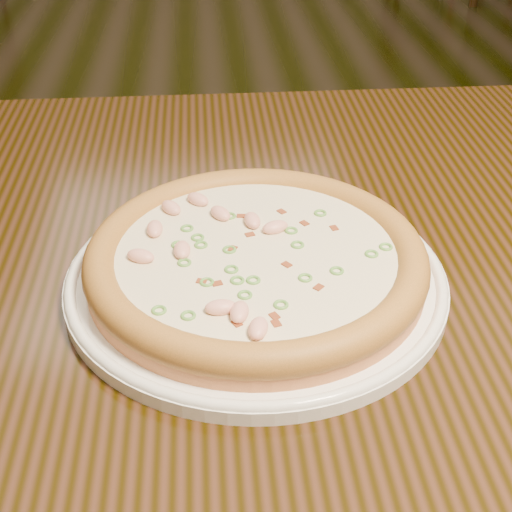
{
  "coord_description": "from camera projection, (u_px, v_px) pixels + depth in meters",
  "views": [
    {
      "loc": [
        0.08,
        -1.28,
        1.12
      ],
      "look_at": [
        0.12,
        -0.78,
        0.78
      ],
      "focal_mm": 50.0,
      "sensor_mm": 36.0,
      "label": 1
    }
  ],
  "objects": [
    {
      "name": "ground",
      "position": [
        181.0,
        346.0,
        1.68
      ],
      "size": [
        9.0,
        9.0,
        0.0
      ],
      "primitive_type": "plane",
      "color": "black"
    },
    {
      "name": "hero_table",
      "position": [
        370.0,
        328.0,
        0.72
      ],
      "size": [
        1.2,
        0.8,
        0.75
      ],
      "color": "black",
      "rests_on": "ground"
    },
    {
      "name": "plate",
      "position": [
        256.0,
        276.0,
        0.61
      ],
      "size": [
        0.33,
        0.33,
        0.02
      ],
      "color": "white",
      "rests_on": "hero_table"
    },
    {
      "name": "pizza",
      "position": [
        256.0,
        259.0,
        0.6
      ],
      "size": [
        0.29,
        0.29,
        0.03
      ],
      "color": "#C98047",
      "rests_on": "plate"
    }
  ]
}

